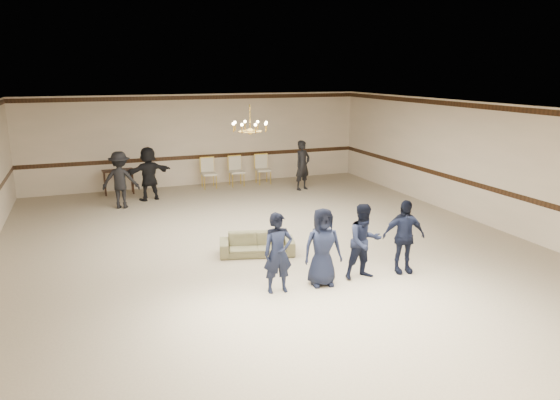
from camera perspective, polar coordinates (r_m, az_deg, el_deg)
The scene contains 16 objects.
room at distance 11.88m, azimuth -1.80°, elevation 2.54°, with size 12.01×14.01×3.21m.
chair_rail at distance 18.62m, azimuth -8.88°, elevation 4.75°, with size 12.00×0.02×0.14m, color #331D0F.
crown_molding at distance 18.40m, azimuth -9.13°, elevation 11.16°, with size 12.00×0.02×0.14m, color #331D0F.
chandelier at distance 12.63m, azimuth -3.35°, elevation 9.07°, with size 0.94×0.94×0.89m, color #B7903A, non-canonical shape.
boy_a at distance 9.44m, azimuth -0.22°, elevation -5.89°, with size 0.55×0.36×1.51m, color black.
boy_b at distance 9.78m, azimuth 4.74°, elevation -5.23°, with size 0.74×0.48×1.51m, color black.
boy_c at distance 10.18m, azimuth 9.33°, elevation -4.57°, with size 0.73×0.57×1.51m, color black.
boy_d at distance 10.65m, azimuth 13.54°, elevation -3.95°, with size 0.88×0.37×1.51m, color black.
settee at distance 11.49m, azimuth -2.57°, elevation -4.91°, with size 1.65×0.64×0.48m, color #787550.
adult_left at distance 15.92m, azimuth -17.28°, elevation 2.14°, with size 1.10×0.63×1.70m, color black.
adult_mid at distance 16.68m, azimuth -14.37°, elevation 2.86°, with size 1.57×0.50×1.70m, color black.
adult_right at distance 17.60m, azimuth 2.52°, elevation 3.87°, with size 0.62×0.41×1.70m, color black.
banquet_chair_left at distance 18.04m, azimuth -7.89°, elevation 2.94°, with size 0.50×0.50×1.04m, color beige, non-canonical shape.
banquet_chair_mid at distance 18.29m, azimuth -4.84°, elevation 3.17°, with size 0.50×0.50×1.04m, color beige, non-canonical shape.
banquet_chair_right at distance 18.58m, azimuth -1.87°, elevation 3.39°, with size 0.50×0.50×1.04m, color beige, non-canonical shape.
console_table at distance 17.85m, azimuth -17.45°, elevation 1.94°, with size 0.98×0.42×0.83m, color black.
Camera 1 is at (-3.80, -10.99, 4.00)m, focal length 32.99 mm.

